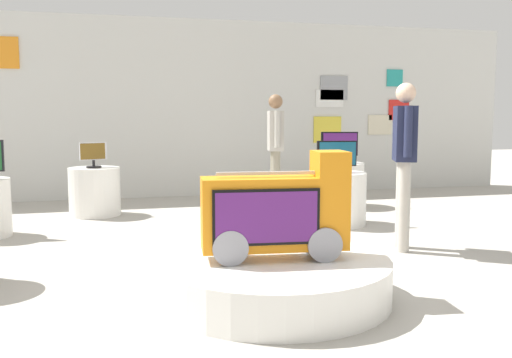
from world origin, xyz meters
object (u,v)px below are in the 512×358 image
Objects in this scene: display_pedestal_far_right at (336,198)px; shopper_browsing_rear at (404,153)px; display_pedestal_left_rear at (95,191)px; shopper_browsing_near_truck at (275,143)px; tv_on_right_rear at (339,146)px; tv_on_left_rear at (93,154)px; display_pedestal_right_rear at (339,185)px; tv_on_far_right at (337,155)px; novelty_firetruck_tv at (277,216)px; main_display_pedestal at (274,279)px.

shopper_browsing_rear is (0.14, -1.43, 0.67)m from display_pedestal_far_right.
display_pedestal_left_rear is 0.41× the size of shopper_browsing_rear.
tv_on_right_rear is at bearing 11.26° from shopper_browsing_near_truck.
tv_on_right_rear is 1.08m from shopper_browsing_near_truck.
display_pedestal_far_right is at bearing -25.68° from tv_on_left_rear.
tv_on_far_right is at bearing -113.75° from display_pedestal_right_rear.
display_pedestal_far_right is (1.54, 2.62, -0.30)m from novelty_firetruck_tv.
novelty_firetruck_tv is 4.30m from display_pedestal_left_rear.
main_display_pedestal is 3.50× the size of tv_on_far_right.
tv_on_left_rear is at bearing 109.26° from main_display_pedestal.
novelty_firetruck_tv is 1.47× the size of display_pedestal_far_right.
tv_on_far_right reaches higher than display_pedestal_left_rear.
shopper_browsing_near_truck reaches higher than display_pedestal_right_rear.
shopper_browsing_near_truck reaches higher than tv_on_left_rear.
display_pedestal_far_right is (2.97, -1.43, 0.00)m from display_pedestal_left_rear.
tv_on_left_rear is 2.52m from shopper_browsing_near_truck.
tv_on_far_right is (0.00, -0.00, 0.55)m from display_pedestal_far_right.
main_display_pedestal is 3.14× the size of tv_on_right_rear.
display_pedestal_right_rear is at bearing 80.87° from shopper_browsing_rear.
display_pedestal_far_right is 0.44× the size of shopper_browsing_rear.
tv_on_far_right reaches higher than main_display_pedestal.
shopper_browsing_near_truck is (1.07, 3.73, 0.35)m from novelty_firetruck_tv.
tv_on_right_rear is (2.13, 3.94, 0.29)m from novelty_firetruck_tv.
tv_on_left_rear is 3.34m from display_pedestal_far_right.
shopper_browsing_rear is (3.11, -2.86, 0.15)m from tv_on_left_rear.
tv_on_far_right reaches higher than display_pedestal_right_rear.
tv_on_left_rear is at bearing 178.31° from tv_on_right_rear.
display_pedestal_right_rear is at bearing 66.16° from display_pedestal_far_right.
shopper_browsing_near_truck reaches higher than display_pedestal_left_rear.
tv_on_far_right is 1.44m from shopper_browsing_rear.
shopper_browsing_near_truck is at bearing 73.72° from main_display_pedestal.
display_pedestal_far_right is 0.45× the size of shopper_browsing_near_truck.
tv_on_right_rear is at bearing 66.16° from tv_on_far_right.
shopper_browsing_near_truck is (2.50, -0.32, 0.65)m from display_pedestal_left_rear.
tv_on_left_rear is 0.48× the size of display_pedestal_right_rear.
display_pedestal_far_right is 0.55m from tv_on_far_right.
display_pedestal_far_right is (1.56, 2.61, 0.18)m from main_display_pedestal.
tv_on_left_rear is 0.22× the size of shopper_browsing_near_truck.
tv_on_far_right is at bearing 59.05° from main_display_pedestal.
main_display_pedestal is at bearing -70.77° from display_pedestal_left_rear.
main_display_pedestal is 4.55m from tv_on_right_rear.
tv_on_right_rear reaches higher than novelty_firetruck_tv.
tv_on_far_right is (-0.59, -1.33, 0.55)m from display_pedestal_right_rear.
tv_on_left_rear is 3.56m from tv_on_right_rear.
tv_on_right_rear is 1.11× the size of tv_on_far_right.
novelty_firetruck_tv reaches higher than display_pedestal_right_rear.
shopper_browsing_rear is (3.11, -2.86, 0.67)m from display_pedestal_left_rear.
tv_on_far_right is at bearing 95.72° from shopper_browsing_rear.
display_pedestal_far_right is 1.37m from shopper_browsing_near_truck.
main_display_pedestal is 1.58× the size of novelty_firetruck_tv.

